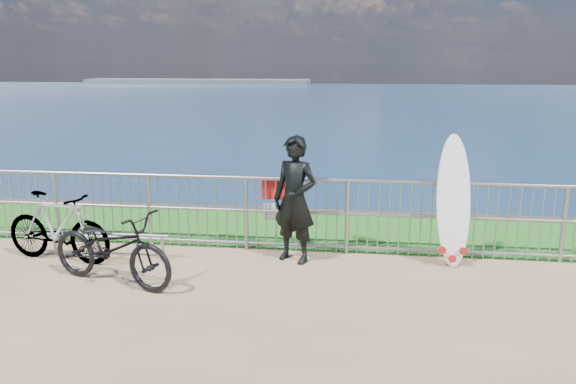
# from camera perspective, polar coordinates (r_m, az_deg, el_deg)

# --- Properties ---
(grass_strip) EXTENTS (120.00, 120.00, 0.00)m
(grass_strip) POSITION_cam_1_polar(r_m,az_deg,el_deg) (9.50, 0.07, -3.70)
(grass_strip) COLOR #1B611A
(grass_strip) RESTS_ON ground
(seascape) EXTENTS (260.00, 260.00, 5.00)m
(seascape) POSITION_cam_1_polar(r_m,az_deg,el_deg) (160.36, -9.05, 10.79)
(seascape) COLOR brown
(seascape) RESTS_ON ground
(railing) EXTENTS (10.06, 0.10, 1.13)m
(railing) POSITION_cam_1_polar(r_m,az_deg,el_deg) (8.29, -0.77, -2.15)
(railing) COLOR gray
(railing) RESTS_ON ground
(surfer) EXTENTS (0.77, 0.65, 1.79)m
(surfer) POSITION_cam_1_polar(r_m,az_deg,el_deg) (7.79, 0.70, -0.79)
(surfer) COLOR black
(surfer) RESTS_ON ground
(surfboard) EXTENTS (0.54, 0.49, 1.82)m
(surfboard) POSITION_cam_1_polar(r_m,az_deg,el_deg) (8.02, 16.45, -1.35)
(surfboard) COLOR white
(surfboard) RESTS_ON ground
(bicycle_near) EXTENTS (1.96, 1.18, 0.97)m
(bicycle_near) POSITION_cam_1_polar(r_m,az_deg,el_deg) (7.44, -17.50, -5.39)
(bicycle_near) COLOR black
(bicycle_near) RESTS_ON ground
(bicycle_far) EXTENTS (1.73, 0.75, 1.01)m
(bicycle_far) POSITION_cam_1_polar(r_m,az_deg,el_deg) (8.52, -22.35, -3.31)
(bicycle_far) COLOR black
(bicycle_far) RESTS_ON ground
(bike_rack) EXTENTS (1.83, 0.05, 0.38)m
(bike_rack) POSITION_cam_1_polar(r_m,az_deg,el_deg) (8.48, -17.87, -4.33)
(bike_rack) COLOR gray
(bike_rack) RESTS_ON ground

